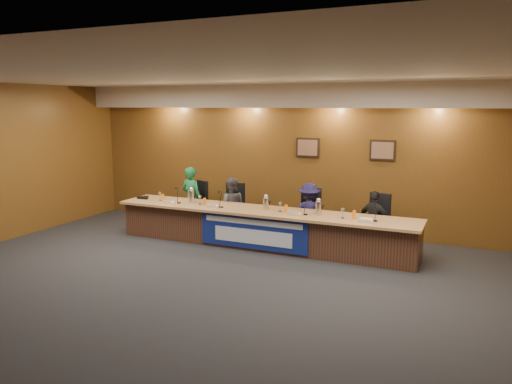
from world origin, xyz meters
TOP-DOWN VIEW (x-y plane):
  - floor at (0.00, 0.00)m, footprint 10.00×10.00m
  - ceiling at (0.00, 0.00)m, footprint 10.00×8.00m
  - wall_back at (0.00, 4.00)m, footprint 10.00×0.04m
  - soffit at (0.00, 3.75)m, footprint 10.00×0.50m
  - dais_body at (0.00, 2.40)m, footprint 6.00×0.80m
  - dais_top at (0.00, 2.35)m, footprint 6.10×0.95m
  - banner at (0.00, 1.99)m, footprint 2.20×0.02m
  - banner_text_upper at (0.00, 1.97)m, footprint 2.00×0.01m
  - banner_text_lower at (0.00, 1.97)m, footprint 1.60×0.01m
  - wall_photo_left at (0.40, 3.97)m, footprint 0.52×0.04m
  - wall_photo_right at (2.00, 3.97)m, footprint 0.52×0.04m
  - panelist_a at (-1.97, 3.00)m, footprint 0.56×0.41m
  - panelist_b at (-0.98, 3.00)m, footprint 0.72×0.64m
  - panelist_c at (0.78, 3.00)m, footprint 0.88×0.63m
  - panelist_d at (2.07, 3.00)m, footprint 0.73×0.47m
  - office_chair_a at (-1.97, 3.10)m, footprint 0.62×0.62m
  - office_chair_b at (-0.98, 3.10)m, footprint 0.58×0.58m
  - office_chair_c at (0.78, 3.10)m, footprint 0.60×0.60m
  - office_chair_d at (2.07, 3.10)m, footprint 0.56×0.56m
  - nameplate_a at (-1.99, 2.09)m, footprint 0.24×0.08m
  - microphone_a at (-1.80, 2.24)m, footprint 0.07×0.07m
  - juice_glass_a at (-2.24, 2.30)m, footprint 0.06×0.06m
  - water_glass_a at (-2.34, 2.32)m, footprint 0.08×0.08m
  - nameplate_b at (-0.98, 2.12)m, footprint 0.24×0.08m
  - microphone_b at (-0.80, 2.22)m, footprint 0.07×0.07m
  - juice_glass_b at (-1.21, 2.27)m, footprint 0.06×0.06m
  - water_glass_b at (-1.35, 2.33)m, footprint 0.08×0.08m
  - nameplate_c at (0.76, 2.12)m, footprint 0.24×0.08m
  - microphone_c at (0.95, 2.27)m, footprint 0.07×0.07m
  - juice_glass_c at (0.55, 2.30)m, footprint 0.06×0.06m
  - water_glass_c at (0.41, 2.34)m, footprint 0.08×0.08m
  - nameplate_d at (2.09, 2.07)m, footprint 0.24×0.08m
  - microphone_d at (2.23, 2.28)m, footprint 0.07×0.07m
  - juice_glass_d at (1.84, 2.32)m, footprint 0.06×0.06m
  - water_glass_d at (1.64, 2.27)m, footprint 0.08×0.08m
  - carafe_left at (-1.59, 2.39)m, footprint 0.13×0.13m
  - carafe_mid at (0.09, 2.41)m, footprint 0.12×0.12m
  - carafe_right at (1.17, 2.36)m, footprint 0.12×0.12m
  - speakerphone at (-2.78, 2.36)m, footprint 0.32×0.32m
  - paper_stack at (2.05, 2.33)m, footprint 0.26×0.33m

SIDE VIEW (x-z plane):
  - floor at x=0.00m, z-range 0.00..0.00m
  - banner_text_lower at x=0.00m, z-range 0.16..0.44m
  - dais_body at x=0.00m, z-range 0.00..0.70m
  - banner at x=0.00m, z-range 0.05..0.71m
  - office_chair_a at x=-1.97m, z-range 0.44..0.52m
  - office_chair_b at x=-0.98m, z-range 0.44..0.52m
  - office_chair_c at x=0.78m, z-range 0.44..0.52m
  - office_chair_d at x=2.07m, z-range 0.44..0.52m
  - banner_text_upper at x=0.00m, z-range 0.53..0.63m
  - panelist_d at x=2.07m, z-range 0.00..1.16m
  - panelist_c at x=0.78m, z-range 0.00..1.23m
  - panelist_b at x=-0.98m, z-range 0.00..1.24m
  - panelist_a at x=-1.97m, z-range 0.00..1.42m
  - dais_top at x=0.00m, z-range 0.70..0.75m
  - paper_stack at x=2.05m, z-range 0.75..0.76m
  - microphone_a at x=-1.80m, z-range 0.75..0.77m
  - microphone_b at x=-0.80m, z-range 0.75..0.77m
  - microphone_c at x=0.95m, z-range 0.75..0.77m
  - microphone_d at x=2.23m, z-range 0.75..0.77m
  - speakerphone at x=-2.78m, z-range 0.75..0.80m
  - nameplate_a at x=-1.99m, z-range 0.74..0.85m
  - nameplate_b at x=-0.98m, z-range 0.74..0.85m
  - nameplate_c at x=0.76m, z-range 0.74..0.85m
  - nameplate_d at x=2.09m, z-range 0.74..0.85m
  - juice_glass_a at x=-2.24m, z-range 0.75..0.90m
  - juice_glass_b at x=-1.21m, z-range 0.75..0.90m
  - juice_glass_c at x=0.55m, z-range 0.75..0.90m
  - juice_glass_d at x=1.84m, z-range 0.75..0.90m
  - water_glass_a at x=-2.34m, z-range 0.75..0.93m
  - water_glass_b at x=-1.35m, z-range 0.75..0.93m
  - water_glass_c at x=0.41m, z-range 0.75..0.93m
  - water_glass_d at x=1.64m, z-range 0.75..0.93m
  - carafe_mid at x=0.09m, z-range 0.75..0.99m
  - carafe_right at x=1.17m, z-range 0.75..1.01m
  - carafe_left at x=-1.59m, z-range 0.75..1.01m
  - wall_back at x=0.00m, z-range 0.00..3.20m
  - wall_photo_left at x=0.40m, z-range 1.64..2.06m
  - wall_photo_right at x=2.00m, z-range 1.64..2.06m
  - soffit at x=0.00m, z-range 2.70..3.20m
  - ceiling at x=0.00m, z-range 3.18..3.22m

